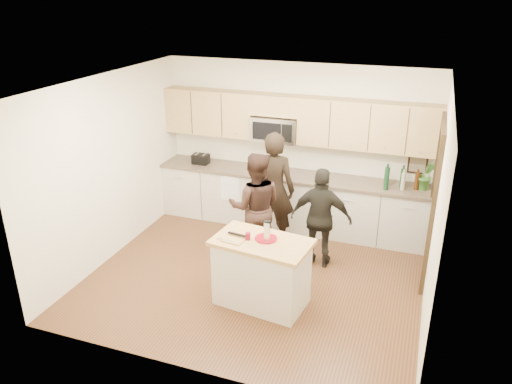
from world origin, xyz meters
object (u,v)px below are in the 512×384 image
(woman_right, at_px, (321,218))
(toaster, at_px, (201,159))
(woman_center, at_px, (255,207))
(woman_left, at_px, (274,189))
(island, at_px, (262,272))

(woman_right, bearing_deg, toaster, -26.45)
(toaster, height_order, woman_right, woman_right)
(woman_center, bearing_deg, woman_left, -119.52)
(woman_left, xyz_separation_m, woman_right, (0.84, -0.42, -0.17))
(island, distance_m, woman_right, 1.32)
(toaster, height_order, woman_left, woman_left)
(toaster, distance_m, woman_right, 2.62)
(toaster, height_order, woman_center, woman_center)
(toaster, bearing_deg, woman_right, -24.18)
(island, height_order, woman_center, woman_center)
(toaster, distance_m, woman_center, 1.85)
(island, bearing_deg, woman_right, 75.18)
(island, distance_m, toaster, 3.00)
(woman_center, xyz_separation_m, woman_right, (0.95, 0.10, -0.08))
(island, relative_size, woman_right, 0.86)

